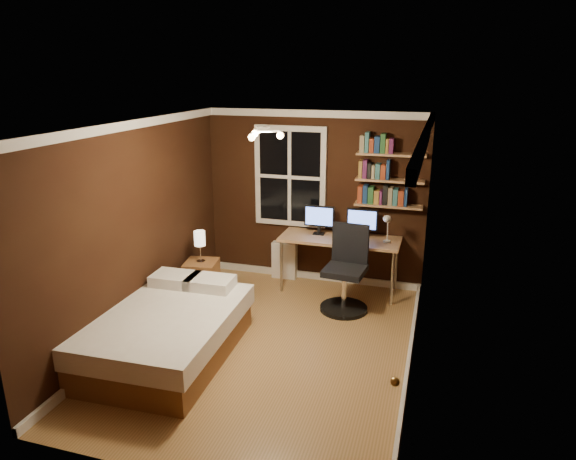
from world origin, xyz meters
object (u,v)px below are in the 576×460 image
(bedside_lamp, at_px, (200,247))
(monitor_left, at_px, (319,220))
(radiator, at_px, (284,260))
(desk_lamp, at_px, (387,228))
(nightstand, at_px, (202,280))
(desk, at_px, (340,242))
(office_chair, at_px, (346,277))
(bed, at_px, (166,332))
(monitor_right, at_px, (362,224))

(bedside_lamp, xyz_separation_m, monitor_left, (1.43, 0.88, 0.25))
(monitor_left, bearing_deg, radiator, 165.61)
(monitor_left, bearing_deg, desk_lamp, -9.63)
(nightstand, bearing_deg, desk, 14.59)
(desk, distance_m, office_chair, 0.66)
(radiator, bearing_deg, desk, -14.46)
(radiator, xyz_separation_m, desk, (0.88, -0.23, 0.45))
(radiator, bearing_deg, bedside_lamp, -130.53)
(nightstand, relative_size, desk, 0.32)
(bed, relative_size, desk, 1.20)
(bed, distance_m, office_chair, 2.39)
(bed, xyz_separation_m, bedside_lamp, (-0.29, 1.48, 0.47))
(radiator, relative_size, monitor_left, 1.29)
(nightstand, height_order, monitor_left, monitor_left)
(bed, distance_m, desk, 2.74)
(desk, bearing_deg, nightstand, -155.58)
(monitor_right, height_order, desk_lamp, desk_lamp)
(monitor_right, relative_size, desk_lamp, 0.98)
(desk, distance_m, desk_lamp, 0.71)
(bedside_lamp, bearing_deg, monitor_right, 23.32)
(monitor_left, bearing_deg, monitor_right, 0.00)
(desk_lamp, bearing_deg, office_chair, -133.04)
(bed, distance_m, desk_lamp, 3.13)
(desk_lamp, bearing_deg, nightstand, -163.41)
(bed, bearing_deg, bedside_lamp, 99.32)
(bed, relative_size, nightstand, 3.74)
(monitor_right, height_order, office_chair, monitor_right)
(desk, height_order, desk_lamp, desk_lamp)
(monitor_right, bearing_deg, monitor_left, 180.00)
(bed, bearing_deg, radiator, 75.06)
(nightstand, distance_m, office_chair, 1.98)
(bed, height_order, nightstand, bed)
(bedside_lamp, height_order, monitor_left, monitor_left)
(desk, distance_m, monitor_right, 0.40)
(desk, bearing_deg, radiator, 165.54)
(desk, bearing_deg, bedside_lamp, -155.58)
(nightstand, bearing_deg, bedside_lamp, 80.18)
(radiator, bearing_deg, desk_lamp, -11.39)
(radiator, height_order, desk_lamp, desk_lamp)
(desk, relative_size, monitor_right, 3.85)
(desk, bearing_deg, monitor_right, 16.19)
(nightstand, relative_size, radiator, 0.95)
(desk, relative_size, office_chair, 1.48)
(nightstand, distance_m, desk, 1.98)
(desk_lamp, bearing_deg, monitor_left, 170.37)
(nightstand, xyz_separation_m, desk, (1.75, 0.80, 0.46))
(monitor_left, bearing_deg, bed, -115.82)
(bed, xyz_separation_m, desk, (1.46, 2.28, 0.45))
(monitor_left, height_order, monitor_right, same)
(bedside_lamp, xyz_separation_m, radiator, (0.87, 1.02, -0.47))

